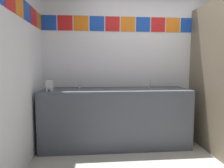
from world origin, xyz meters
name	(u,v)px	position (x,y,z in m)	size (l,w,h in m)	color
wall_back	(157,58)	(0.00, 1.52, 1.40)	(3.83, 0.09, 2.79)	silver
vanity_counter	(116,117)	(-0.74, 1.19, 0.46)	(2.24, 0.59, 0.90)	#4C515B
faucet_left	(79,85)	(-1.30, 1.28, 0.95)	(0.04, 0.10, 0.14)	silver
faucet_right	(150,85)	(-0.18, 1.28, 0.95)	(0.04, 0.10, 0.14)	silver
soap_dispenser	(50,86)	(-1.70, 1.01, 0.98)	(0.09, 0.09, 0.16)	#B7BABF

